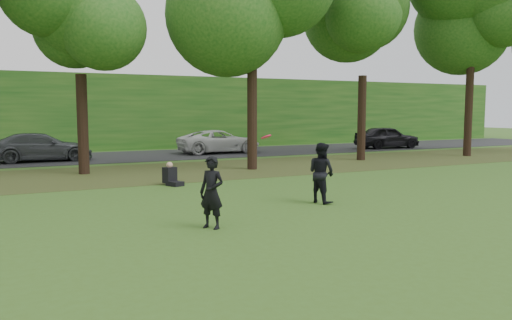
{
  "coord_description": "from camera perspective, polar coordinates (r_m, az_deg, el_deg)",
  "views": [
    {
      "loc": [
        -5.63,
        -7.76,
        2.66
      ],
      "look_at": [
        0.31,
        4.36,
        1.3
      ],
      "focal_mm": 35.0,
      "sensor_mm": 36.0,
      "label": 1
    }
  ],
  "objects": [
    {
      "name": "far_hedge",
      "position": [
        35.22,
        -16.95,
        5.24
      ],
      "size": [
        70.0,
        3.0,
        5.0
      ],
      "primitive_type": "cube",
      "color": "#174A15",
      "rests_on": "ground"
    },
    {
      "name": "ground",
      "position": [
        9.95,
        9.64,
        -9.83
      ],
      "size": [
        120.0,
        120.0,
        0.0
      ],
      "primitive_type": "plane",
      "color": "#37571B",
      "rests_on": "ground"
    },
    {
      "name": "frisbee",
      "position": [
        12.88,
        1.17,
        2.66
      ],
      "size": [
        0.35,
        0.33,
        0.17
      ],
      "color": "#E61342",
      "rests_on": "ground"
    },
    {
      "name": "street",
      "position": [
        29.43,
        -14.94,
        0.39
      ],
      "size": [
        70.0,
        7.0,
        0.02
      ],
      "primitive_type": "cube",
      "color": "black",
      "rests_on": "ground"
    },
    {
      "name": "player_right",
      "position": [
        14.4,
        7.47,
        -1.45
      ],
      "size": [
        0.84,
        0.97,
        1.73
      ],
      "primitive_type": "imported",
      "rotation": [
        0.0,
        0.0,
        1.81
      ],
      "color": "black",
      "rests_on": "ground"
    },
    {
      "name": "leaf_litter",
      "position": [
        21.67,
        -10.83,
        -1.39
      ],
      "size": [
        60.0,
        7.0,
        0.01
      ],
      "primitive_type": "cube",
      "color": "#403317",
      "rests_on": "ground"
    },
    {
      "name": "player_left",
      "position": [
        11.22,
        -5.09,
        -3.72
      ],
      "size": [
        0.67,
        0.71,
        1.63
      ],
      "primitive_type": "imported",
      "rotation": [
        0.0,
        0.0,
        -0.94
      ],
      "color": "black",
      "rests_on": "ground"
    },
    {
      "name": "seated_person",
      "position": [
        17.88,
        -9.67,
        -1.88
      ],
      "size": [
        0.66,
        0.83,
        0.83
      ],
      "rotation": [
        0.0,
        0.0,
        0.4
      ],
      "color": "black",
      "rests_on": "ground"
    },
    {
      "name": "parked_cars",
      "position": [
        28.2,
        -16.19,
        1.62
      ],
      "size": [
        42.13,
        3.87,
        1.53
      ],
      "color": "black",
      "rests_on": "street"
    }
  ]
}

